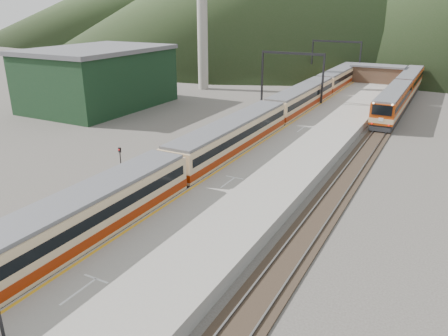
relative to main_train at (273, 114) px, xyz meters
The scene contains 14 objects.
track_main 2.24m from the main_train, 90.00° to the right, with size 2.60×200.00×0.23m.
track_far 5.48m from the main_train, 169.54° to the right, with size 2.60×200.00×0.23m.
track_second 11.72m from the main_train, ahead, with size 2.60×200.00×0.23m.
platform 6.52m from the main_train, 27.56° to the right, with size 8.00×100.00×1.00m, color gray.
gantry_near 14.78m from the main_train, 101.45° to the left, with size 9.55×0.25×8.00m.
gantry_far 39.33m from the main_train, 94.17° to the left, with size 9.55×0.25×8.00m.
warehouse 28.11m from the main_train, behind, with size 14.50×20.50×8.60m.
smokestack 33.08m from the main_train, 136.23° to the left, with size 1.80×1.80×30.00m, color #9E998E.
station_shed 37.50m from the main_train, 81.41° to the left, with size 9.40×4.40×3.10m.
main_train is the anchor object (origin of this frame).
second_train 26.63m from the main_train, 64.42° to the left, with size 2.78×37.89×3.39m.
short_signal_a 33.44m from the main_train, 95.65° to the right, with size 0.24×0.19×2.27m.
short_signal_b 15.74m from the main_train, 101.32° to the right, with size 0.24×0.19×2.27m.
short_signal_c 20.26m from the main_train, 110.75° to the right, with size 0.23×0.17×2.27m.
Camera 1 is at (18.57, -6.56, 14.21)m, focal length 35.00 mm.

